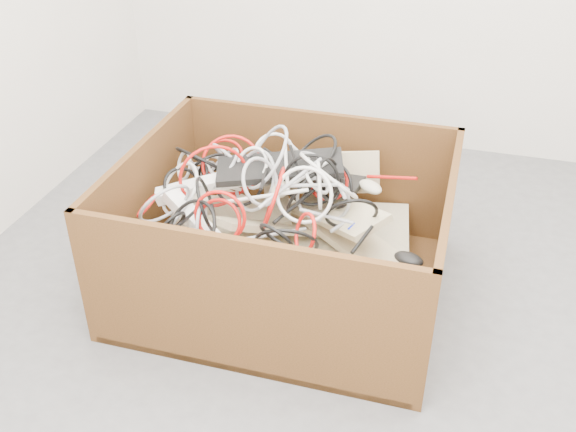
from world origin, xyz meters
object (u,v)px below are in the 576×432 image
(vga_plug, at_px, (356,231))
(cardboard_box, at_px, (283,256))
(power_strip_left, at_px, (199,187))
(power_strip_right, at_px, (191,217))

(vga_plug, bearing_deg, cardboard_box, -171.33)
(power_strip_left, height_order, power_strip_right, power_strip_left)
(power_strip_left, xyz_separation_m, power_strip_right, (0.03, -0.14, -0.03))
(power_strip_left, bearing_deg, power_strip_right, -96.22)
(power_strip_right, distance_m, vga_plug, 0.55)
(power_strip_right, bearing_deg, vga_plug, 43.00)
(cardboard_box, relative_size, vga_plug, 24.31)
(power_strip_left, height_order, vga_plug, power_strip_left)
(power_strip_left, bearing_deg, cardboard_box, -17.73)
(cardboard_box, height_order, vga_plug, cardboard_box)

